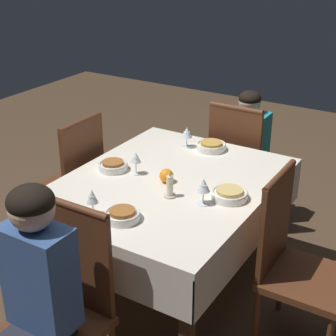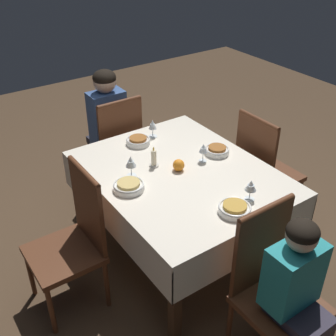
# 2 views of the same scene
# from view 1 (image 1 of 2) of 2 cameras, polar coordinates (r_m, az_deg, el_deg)

# --- Properties ---
(ground_plane) EXTENTS (8.00, 8.00, 0.00)m
(ground_plane) POSITION_cam_1_polar(r_m,az_deg,el_deg) (3.38, 0.02, -12.78)
(ground_plane) COLOR #4C3826
(dining_table) EXTENTS (1.42, 1.13, 0.74)m
(dining_table) POSITION_cam_1_polar(r_m,az_deg,el_deg) (3.03, 0.02, -2.85)
(dining_table) COLOR silver
(dining_table) RESTS_ON ground_plane
(chair_east) EXTENTS (0.43, 0.43, 0.98)m
(chair_east) POSITION_cam_1_polar(r_m,az_deg,el_deg) (2.48, -11.56, -14.39)
(chair_east) COLOR #562D19
(chair_east) RESTS_ON ground_plane
(chair_west) EXTENTS (0.43, 0.43, 0.98)m
(chair_west) POSITION_cam_1_polar(r_m,az_deg,el_deg) (3.82, 7.94, 0.68)
(chair_west) COLOR #562D19
(chair_west) RESTS_ON ground_plane
(chair_north) EXTENTS (0.43, 0.43, 0.98)m
(chair_north) POSITION_cam_1_polar(r_m,az_deg,el_deg) (2.79, 13.74, -9.68)
(chair_north) COLOR #562D19
(chair_north) RESTS_ON ground_plane
(chair_south) EXTENTS (0.43, 0.43, 0.98)m
(chair_south) POSITION_cam_1_polar(r_m,az_deg,el_deg) (3.55, -10.61, -1.48)
(chair_south) COLOR #562D19
(chair_south) RESTS_ON ground_plane
(person_adult_denim) EXTENTS (0.34, 0.30, 1.16)m
(person_adult_denim) POSITION_cam_1_polar(r_m,az_deg,el_deg) (2.31, -14.65, -13.69)
(person_adult_denim) COLOR #282833
(person_adult_denim) RESTS_ON ground_plane
(person_child_teal) EXTENTS (0.33, 0.30, 1.03)m
(person_child_teal) POSITION_cam_1_polar(r_m,az_deg,el_deg) (3.95, 9.02, 2.17)
(person_child_teal) COLOR #383342
(person_child_teal) RESTS_ON ground_plane
(bowl_east) EXTENTS (0.18, 0.18, 0.06)m
(bowl_east) POSITION_cam_1_polar(r_m,az_deg,el_deg) (2.59, -5.08, -5.19)
(bowl_east) COLOR white
(bowl_east) RESTS_ON dining_table
(wine_glass_east) EXTENTS (0.07, 0.07, 0.14)m
(wine_glass_east) POSITION_cam_1_polar(r_m,az_deg,el_deg) (2.62, -8.40, -3.27)
(wine_glass_east) COLOR white
(wine_glass_east) RESTS_ON dining_table
(bowl_west) EXTENTS (0.20, 0.20, 0.06)m
(bowl_west) POSITION_cam_1_polar(r_m,az_deg,el_deg) (3.41, 4.86, 2.45)
(bowl_west) COLOR white
(bowl_west) RESTS_ON dining_table
(wine_glass_west) EXTENTS (0.07, 0.07, 0.14)m
(wine_glass_west) POSITION_cam_1_polar(r_m,az_deg,el_deg) (3.42, 2.10, 3.90)
(wine_glass_west) COLOR white
(wine_glass_west) RESTS_ON dining_table
(bowl_north) EXTENTS (0.20, 0.20, 0.06)m
(bowl_north) POSITION_cam_1_polar(r_m,az_deg,el_deg) (2.80, 6.83, -2.88)
(bowl_north) COLOR white
(bowl_north) RESTS_ON dining_table
(wine_glass_north) EXTENTS (0.07, 0.07, 0.15)m
(wine_glass_north) POSITION_cam_1_polar(r_m,az_deg,el_deg) (2.70, 3.95, -1.98)
(wine_glass_north) COLOR white
(wine_glass_north) RESTS_ON dining_table
(bowl_south) EXTENTS (0.18, 0.18, 0.06)m
(bowl_south) POSITION_cam_1_polar(r_m,az_deg,el_deg) (3.13, -6.12, 0.27)
(bowl_south) COLOR white
(bowl_south) RESTS_ON dining_table
(wine_glass_south) EXTENTS (0.06, 0.06, 0.14)m
(wine_glass_south) POSITION_cam_1_polar(r_m,az_deg,el_deg) (3.04, -3.58, 1.07)
(wine_glass_south) COLOR white
(wine_glass_south) RESTS_ON dining_table
(candle_centerpiece) EXTENTS (0.07, 0.07, 0.15)m
(candle_centerpiece) POSITION_cam_1_polar(r_m,az_deg,el_deg) (2.79, 0.20, -2.18)
(candle_centerpiece) COLOR beige
(candle_centerpiece) RESTS_ON dining_table
(orange_fruit) EXTENTS (0.08, 0.08, 0.08)m
(orange_fruit) POSITION_cam_1_polar(r_m,az_deg,el_deg) (2.96, -0.19, -0.85)
(orange_fruit) COLOR orange
(orange_fruit) RESTS_ON dining_table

